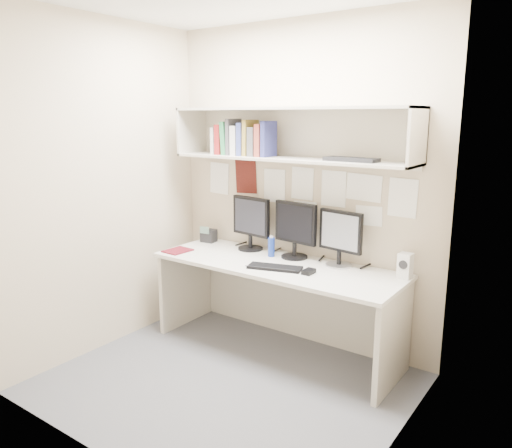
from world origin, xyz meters
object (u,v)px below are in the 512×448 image
Objects in this scene: desk at (276,307)px; monitor_center at (295,228)px; speaker at (405,266)px; keyboard at (275,267)px; desk_phone at (209,235)px; monitor_left at (251,221)px; monitor_right at (340,236)px; maroon_notebook at (178,251)px.

desk is 0.65m from monitor_center.
desk is at bearing -164.22° from speaker.
keyboard is 2.69× the size of desk_phone.
monitor_left reaches higher than monitor_right.
monitor_center is 1.03m from maroon_notebook.
desk_phone reaches higher than desk.
monitor_center reaches higher than monitor_right.
desk is 0.97m from maroon_notebook.
monitor_right is (0.43, 0.22, 0.60)m from desk.
monitor_right is 1.39m from maroon_notebook.
monitor_right is (0.84, 0.00, -0.01)m from monitor_left.
desk is 4.40× the size of monitor_left.
monitor_left is 0.44m from monitor_center.
maroon_notebook is at bearing -153.78° from monitor_right.
maroon_notebook is (-0.47, -0.42, -0.24)m from monitor_left.
monitor_center is at bearing 79.34° from keyboard.
desk_phone is (-0.91, -0.01, -0.19)m from monitor_center.
monitor_right is 0.55m from keyboard.
desk is 11.12× the size of speaker.
monitor_left reaches higher than keyboard.
monitor_right is at bearing 21.15° from maroon_notebook.
maroon_notebook is at bearing -131.17° from monitor_left.
maroon_notebook is (-1.30, -0.42, -0.23)m from monitor_right.
monitor_center is (0.44, 0.00, -0.00)m from monitor_left.
monitor_left is at bearing 45.21° from maroon_notebook.
desk is at bearing -19.73° from desk_phone.
desk is at bearing 101.55° from keyboard.
monitor_right is (0.40, 0.00, -0.01)m from monitor_center.
monitor_left is at bearing 151.60° from desk.
monitor_center is at bearing -177.34° from speaker.
monitor_center is at bearing -5.61° from desk_phone.
maroon_notebook is (-0.87, -0.20, 0.37)m from desk.
monitor_center is 0.40m from monitor_right.
monitor_right is at bearing 6.37° from monitor_center.
desk is 9.15× the size of maroon_notebook.
monitor_left reaches higher than maroon_notebook.
monitor_right is at bearing 27.88° from keyboard.
monitor_center is 0.43m from keyboard.
monitor_left is 0.67m from maroon_notebook.
monitor_right is 2.38× the size of speaker.
speaker is at bearing 8.59° from monitor_right.
maroon_notebook is (-0.94, -0.07, -0.00)m from keyboard.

